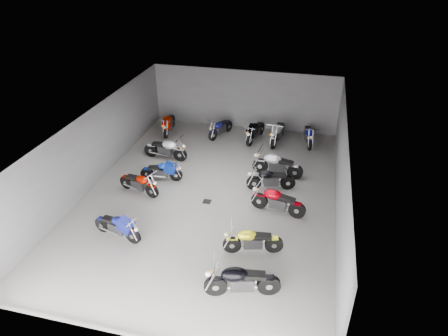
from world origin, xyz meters
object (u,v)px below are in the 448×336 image
at_px(motorcycle_left_d, 139,183).
at_px(motorcycle_right_b, 252,241).
at_px(motorcycle_back_e, 278,132).
at_px(motorcycle_left_b, 117,226).
at_px(motorcycle_back_d, 255,131).
at_px(motorcycle_back_f, 309,135).
at_px(motorcycle_left_f, 166,149).
at_px(motorcycle_right_d, 277,201).
at_px(motorcycle_right_e, 270,179).
at_px(motorcycle_back_a, 169,124).
at_px(motorcycle_back_c, 220,128).
at_px(drain_grate, 207,202).
at_px(motorcycle_right_f, 277,165).
at_px(motorcycle_left_e, 162,171).
at_px(motorcycle_right_a, 241,281).

xyz_separation_m(motorcycle_left_d, motorcycle_right_b, (5.13, -2.43, 0.01)).
distance_m(motorcycle_left_d, motorcycle_back_e, 7.79).
relative_size(motorcycle_left_b, motorcycle_left_d, 1.01).
height_order(motorcycle_back_d, motorcycle_back_f, motorcycle_back_d).
bearing_deg(motorcycle_left_f, motorcycle_right_d, 65.78).
distance_m(motorcycle_right_d, motorcycle_right_e, 1.62).
distance_m(motorcycle_back_a, motorcycle_back_c, 2.80).
bearing_deg(motorcycle_back_c, drain_grate, 120.95).
bearing_deg(motorcycle_back_f, motorcycle_back_c, -7.77).
bearing_deg(drain_grate, motorcycle_left_f, 133.64).
bearing_deg(motorcycle_back_e, motorcycle_back_f, -165.47).
xyz_separation_m(motorcycle_right_d, motorcycle_right_f, (-0.36, 2.73, 0.02)).
distance_m(motorcycle_left_d, motorcycle_left_e, 1.29).
xyz_separation_m(motorcycle_left_b, motorcycle_right_e, (4.75, 4.33, 0.02)).
xyz_separation_m(drain_grate, motorcycle_back_a, (-3.75, 5.81, 0.50)).
distance_m(drain_grate, motorcycle_left_e, 2.64).
relative_size(motorcycle_right_b, motorcycle_back_c, 1.06).
bearing_deg(motorcycle_right_d, motorcycle_right_b, 178.36).
height_order(drain_grate, motorcycle_left_e, motorcycle_left_e).
height_order(drain_grate, motorcycle_right_d, motorcycle_right_d).
bearing_deg(drain_grate, motorcycle_right_f, 47.75).
relative_size(motorcycle_right_e, motorcycle_back_a, 0.95).
distance_m(motorcycle_left_e, motorcycle_back_a, 4.88).
relative_size(motorcycle_left_b, motorcycle_left_e, 1.05).
height_order(motorcycle_left_e, motorcycle_left_f, motorcycle_left_f).
bearing_deg(motorcycle_back_f, motorcycle_right_b, 71.23).
bearing_deg(motorcycle_back_d, motorcycle_left_e, 68.60).
bearing_deg(motorcycle_right_d, motorcycle_left_f, 72.52).
bearing_deg(motorcycle_left_d, motorcycle_back_d, 164.21).
bearing_deg(motorcycle_back_e, motorcycle_left_e, 54.82).
bearing_deg(motorcycle_left_b, motorcycle_right_a, 85.74).
xyz_separation_m(motorcycle_left_e, motorcycle_right_f, (4.78, 1.55, 0.10)).
bearing_deg(motorcycle_left_b, motorcycle_right_f, 152.28).
relative_size(motorcycle_left_b, motorcycle_back_c, 1.03).
xyz_separation_m(motorcycle_right_d, motorcycle_back_d, (-1.89, 6.01, 0.00)).
bearing_deg(motorcycle_right_b, motorcycle_right_d, -26.57).
distance_m(motorcycle_left_e, motorcycle_back_f, 7.81).
bearing_deg(motorcycle_left_f, motorcycle_right_b, 47.16).
relative_size(motorcycle_right_a, motorcycle_back_e, 0.96).
xyz_separation_m(motorcycle_right_e, motorcycle_back_a, (-6.07, 4.30, 0.02)).
bearing_deg(motorcycle_right_f, motorcycle_back_e, 12.61).
relative_size(drain_grate, motorcycle_back_f, 0.16).
distance_m(motorcycle_right_b, motorcycle_back_d, 8.54).
bearing_deg(motorcycle_left_e, motorcycle_back_a, -171.33).
bearing_deg(motorcycle_right_a, drain_grate, 12.56).
height_order(motorcycle_right_d, motorcycle_right_e, motorcycle_right_d).
bearing_deg(motorcycle_left_d, motorcycle_back_f, 150.32).
height_order(motorcycle_back_d, motorcycle_back_e, motorcycle_back_e).
relative_size(motorcycle_left_b, motorcycle_back_a, 0.91).
relative_size(drain_grate, motorcycle_right_e, 0.16).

